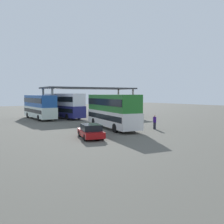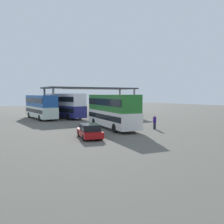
# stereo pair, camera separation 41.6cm
# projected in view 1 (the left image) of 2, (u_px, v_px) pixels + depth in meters

# --- Properties ---
(ground_plane) EXTENTS (140.00, 140.00, 0.00)m
(ground_plane) POSITION_uv_depth(u_px,v_px,m) (123.00, 131.00, 28.18)
(ground_plane) COLOR #59564E
(double_decker_main) EXTENTS (4.31, 10.83, 4.12)m
(double_decker_main) POSITION_uv_depth(u_px,v_px,m) (112.00, 110.00, 30.05)
(double_decker_main) COLOR silver
(double_decker_main) RESTS_ON ground_plane
(parked_hatchback) EXTENTS (2.84, 4.36, 1.35)m
(parked_hatchback) POSITION_uv_depth(u_px,v_px,m) (91.00, 131.00, 23.29)
(parked_hatchback) COLOR #9E1113
(parked_hatchback) RESTS_ON ground_plane
(double_decker_near_canopy) EXTENTS (2.76, 10.39, 4.02)m
(double_decker_near_canopy) POSITION_uv_depth(u_px,v_px,m) (39.00, 106.00, 41.41)
(double_decker_near_canopy) COLOR silver
(double_decker_near_canopy) RESTS_ON ground_plane
(double_decker_mid_row) EXTENTS (3.41, 10.74, 4.28)m
(double_decker_mid_row) POSITION_uv_depth(u_px,v_px,m) (63.00, 105.00, 42.98)
(double_decker_mid_row) COLOR navy
(double_decker_mid_row) RESTS_ON ground_plane
(depot_canopy) EXTENTS (17.37, 7.45, 5.40)m
(depot_canopy) POSITION_uv_depth(u_px,v_px,m) (90.00, 90.00, 45.25)
(depot_canopy) COLOR #33353A
(depot_canopy) RESTS_ON ground_plane
(pedestrian_waiting) EXTENTS (0.38, 0.38, 1.69)m
(pedestrian_waiting) POSITION_uv_depth(u_px,v_px,m) (155.00, 122.00, 29.38)
(pedestrian_waiting) COLOR #262633
(pedestrian_waiting) RESTS_ON ground_plane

